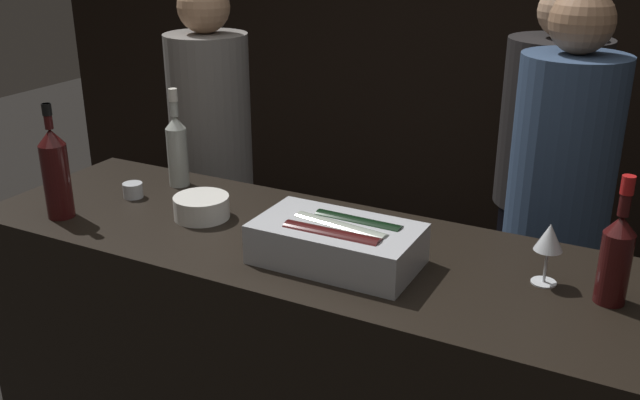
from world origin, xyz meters
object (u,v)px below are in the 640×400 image
(candle_votive, at_px, (133,190))
(person_blond_tee, at_px, (212,159))
(bowl_white, at_px, (202,206))
(white_wine_bottle, at_px, (177,147))
(person_in_hoodie, at_px, (557,208))
(wine_glass, at_px, (549,239))
(red_wine_bottle_tall, at_px, (616,254))
(person_grey_polo, at_px, (546,167))
(red_wine_bottle_black_foil, at_px, (56,171))
(ice_bin_with_bottles, at_px, (338,242))

(candle_votive, distance_m, person_blond_tee, 0.69)
(bowl_white, relative_size, white_wine_bottle, 0.51)
(bowl_white, distance_m, person_in_hoodie, 1.23)
(bowl_white, distance_m, wine_glass, 1.03)
(red_wine_bottle_tall, bearing_deg, bowl_white, -178.53)
(person_grey_polo, bearing_deg, candle_votive, -55.24)
(red_wine_bottle_black_foil, height_order, red_wine_bottle_tall, red_wine_bottle_black_foil)
(ice_bin_with_bottles, bearing_deg, red_wine_bottle_tall, 9.84)
(bowl_white, xyz_separation_m, candle_votive, (-0.31, 0.04, -0.01))
(person_blond_tee, relative_size, person_grey_polo, 1.01)
(ice_bin_with_bottles, distance_m, person_in_hoodie, 0.99)
(white_wine_bottle, height_order, person_in_hoodie, person_in_hoodie)
(white_wine_bottle, bearing_deg, wine_glass, -6.66)
(white_wine_bottle, xyz_separation_m, person_blond_tee, (-0.22, 0.50, -0.22))
(red_wine_bottle_tall, distance_m, person_in_hoodie, 0.83)
(ice_bin_with_bottles, bearing_deg, person_in_hoodie, 64.30)
(ice_bin_with_bottles, distance_m, candle_votive, 0.83)
(candle_votive, xyz_separation_m, red_wine_bottle_tall, (1.50, -0.00, 0.10))
(red_wine_bottle_black_foil, bearing_deg, wine_glass, 9.93)
(wine_glass, bearing_deg, person_in_hoodie, 97.07)
(bowl_white, relative_size, red_wine_bottle_tall, 0.53)
(candle_votive, height_order, person_blond_tee, person_blond_tee)
(red_wine_bottle_tall, height_order, person_grey_polo, person_grey_polo)
(bowl_white, bearing_deg, person_grey_polo, 58.78)
(person_blond_tee, bearing_deg, person_grey_polo, 158.40)
(red_wine_bottle_black_foil, bearing_deg, candle_votive, 69.39)
(red_wine_bottle_black_foil, bearing_deg, person_in_hoodie, 36.62)
(bowl_white, distance_m, person_blond_tee, 0.85)
(bowl_white, distance_m, person_grey_polo, 1.55)
(bowl_white, bearing_deg, red_wine_bottle_black_foil, -153.61)
(ice_bin_with_bottles, height_order, candle_votive, ice_bin_with_bottles)
(bowl_white, height_order, red_wine_bottle_tall, red_wine_bottle_tall)
(white_wine_bottle, height_order, person_blond_tee, person_blond_tee)
(bowl_white, bearing_deg, white_wine_bottle, 140.44)
(candle_votive, bearing_deg, person_grey_polo, 49.22)
(red_wine_bottle_tall, xyz_separation_m, person_blond_tee, (-1.66, 0.67, -0.21))
(red_wine_bottle_tall, relative_size, person_blond_tee, 0.19)
(person_in_hoodie, xyz_separation_m, person_blond_tee, (-1.41, -0.10, -0.01))
(candle_votive, xyz_separation_m, person_blond_tee, (-0.16, 0.66, -0.11))
(ice_bin_with_bottles, xyz_separation_m, white_wine_bottle, (-0.76, 0.29, 0.07))
(bowl_white, relative_size, wine_glass, 1.05)
(bowl_white, xyz_separation_m, wine_glass, (1.03, 0.05, 0.09))
(ice_bin_with_bottles, distance_m, wine_glass, 0.54)
(wine_glass, relative_size, candle_votive, 2.51)
(candle_votive, relative_size, red_wine_bottle_tall, 0.20)
(red_wine_bottle_tall, xyz_separation_m, person_in_hoodie, (-0.25, 0.76, -0.20))
(ice_bin_with_bottles, distance_m, white_wine_bottle, 0.82)
(person_blond_tee, bearing_deg, bowl_white, 76.14)
(ice_bin_with_bottles, bearing_deg, white_wine_bottle, 159.15)
(bowl_white, xyz_separation_m, red_wine_bottle_tall, (1.19, 0.03, 0.09))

